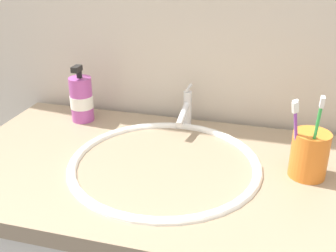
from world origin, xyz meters
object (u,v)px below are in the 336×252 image
(toothbrush_cup, at_px, (309,155))
(soap_dispenser, at_px, (81,99))
(faucet, at_px, (186,110))
(toothbrush_green, at_px, (315,134))
(toothbrush_white, at_px, (296,133))
(toothbrush_purple, at_px, (296,135))

(toothbrush_cup, xyz_separation_m, soap_dispenser, (-0.64, 0.15, 0.01))
(faucet, distance_m, toothbrush_cup, 0.38)
(toothbrush_cup, height_order, soap_dispenser, soap_dispenser)
(faucet, relative_size, soap_dispenser, 0.85)
(faucet, xyz_separation_m, toothbrush_green, (0.33, -0.21, 0.07))
(toothbrush_white, bearing_deg, faucet, 145.56)
(toothbrush_cup, relative_size, toothbrush_green, 0.53)
(faucet, bearing_deg, soap_dispenser, -174.52)
(soap_dispenser, bearing_deg, toothbrush_cup, -13.60)
(toothbrush_cup, xyz_separation_m, toothbrush_green, (0.00, -0.03, 0.07))
(faucet, bearing_deg, toothbrush_green, -33.01)
(toothbrush_white, distance_m, toothbrush_green, 0.04)
(faucet, relative_size, toothbrush_white, 0.79)
(toothbrush_cup, xyz_separation_m, toothbrush_purple, (-0.04, -0.02, 0.05))
(toothbrush_green, xyz_separation_m, soap_dispenser, (-0.64, 0.18, -0.05))
(toothbrush_white, height_order, toothbrush_green, toothbrush_green)
(faucet, distance_m, toothbrush_green, 0.40)
(toothbrush_white, xyz_separation_m, soap_dispenser, (-0.60, 0.17, -0.04))
(toothbrush_purple, xyz_separation_m, soap_dispenser, (-0.60, 0.17, -0.04))
(faucet, distance_m, soap_dispenser, 0.31)
(toothbrush_white, bearing_deg, soap_dispenser, 164.21)
(toothbrush_cup, xyz_separation_m, toothbrush_white, (-0.04, -0.02, 0.06))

